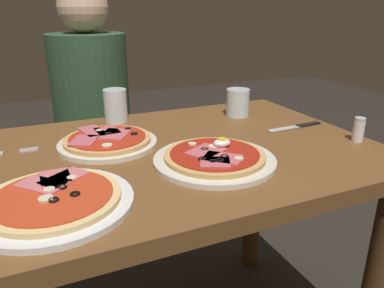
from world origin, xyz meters
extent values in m
cube|color=brown|center=(0.00, 0.00, 0.71)|extent=(1.10, 0.73, 0.04)
cylinder|color=#4A3018|center=(0.49, 0.30, 0.35)|extent=(0.07, 0.07, 0.69)
cylinder|color=silver|center=(0.08, -0.13, 0.74)|extent=(0.29, 0.29, 0.01)
cylinder|color=tan|center=(0.08, -0.13, 0.75)|extent=(0.24, 0.24, 0.01)
cylinder|color=#A82314|center=(0.08, -0.13, 0.76)|extent=(0.21, 0.21, 0.00)
torus|color=black|center=(0.05, -0.18, 0.76)|extent=(0.02, 0.02, 0.00)
torus|color=black|center=(0.06, -0.18, 0.76)|extent=(0.02, 0.02, 0.00)
torus|color=black|center=(0.06, -0.10, 0.76)|extent=(0.02, 0.02, 0.00)
torus|color=black|center=(0.08, -0.16, 0.76)|extent=(0.02, 0.02, 0.00)
torus|color=black|center=(0.03, -0.15, 0.76)|extent=(0.02, 0.02, 0.00)
cube|color=#C65B66|center=(0.08, -0.17, 0.76)|extent=(0.10, 0.10, 0.00)
cube|color=#C65B66|center=(0.06, -0.11, 0.76)|extent=(0.11, 0.10, 0.00)
cube|color=#C65B66|center=(0.05, -0.18, 0.76)|extent=(0.08, 0.08, 0.00)
cylinder|color=beige|center=(0.11, -0.19, 0.76)|extent=(0.02, 0.02, 0.00)
cylinder|color=beige|center=(0.09, -0.09, 0.76)|extent=(0.03, 0.03, 0.00)
cylinder|color=beige|center=(0.05, -0.06, 0.76)|extent=(0.02, 0.02, 0.00)
ellipsoid|color=white|center=(0.11, -0.10, 0.77)|extent=(0.04, 0.03, 0.02)
cylinder|color=yellow|center=(0.11, -0.10, 0.78)|extent=(0.02, 0.02, 0.00)
cylinder|color=silver|center=(-0.13, 0.09, 0.74)|extent=(0.26, 0.26, 0.01)
cylinder|color=tan|center=(-0.13, 0.09, 0.75)|extent=(0.23, 0.23, 0.01)
cylinder|color=#B72D19|center=(-0.13, 0.09, 0.76)|extent=(0.20, 0.20, 0.00)
torus|color=black|center=(-0.13, 0.11, 0.76)|extent=(0.02, 0.02, 0.00)
torus|color=black|center=(-0.07, 0.13, 0.76)|extent=(0.02, 0.02, 0.00)
torus|color=black|center=(-0.06, 0.08, 0.76)|extent=(0.02, 0.02, 0.00)
cube|color=#C65B66|center=(-0.11, 0.10, 0.76)|extent=(0.11, 0.11, 0.00)
cube|color=#C65B66|center=(-0.19, 0.08, 0.76)|extent=(0.09, 0.10, 0.00)
cube|color=#C65B66|center=(-0.16, 0.15, 0.76)|extent=(0.07, 0.11, 0.00)
cube|color=#C65B66|center=(-0.12, 0.14, 0.76)|extent=(0.07, 0.08, 0.00)
cylinder|color=beige|center=(-0.15, 0.02, 0.76)|extent=(0.03, 0.03, 0.00)
cylinder|color=beige|center=(-0.14, 0.15, 0.76)|extent=(0.02, 0.02, 0.00)
cylinder|color=white|center=(-0.29, -0.19, 0.74)|extent=(0.29, 0.29, 0.01)
cylinder|color=#E5C17F|center=(-0.29, -0.19, 0.75)|extent=(0.25, 0.25, 0.01)
cylinder|color=red|center=(-0.29, -0.19, 0.76)|extent=(0.22, 0.22, 0.00)
torus|color=black|center=(-0.29, -0.22, 0.76)|extent=(0.02, 0.02, 0.00)
torus|color=black|center=(-0.25, -0.21, 0.76)|extent=(0.02, 0.02, 0.00)
torus|color=black|center=(-0.27, -0.17, 0.76)|extent=(0.02, 0.02, 0.00)
cube|color=#D16B70|center=(-0.28, -0.12, 0.76)|extent=(0.06, 0.07, 0.00)
cube|color=#D16B70|center=(-0.31, -0.14, 0.76)|extent=(0.10, 0.11, 0.00)
cube|color=#D16B70|center=(-0.26, -0.13, 0.76)|extent=(0.11, 0.10, 0.00)
cylinder|color=beige|center=(-0.29, -0.17, 0.76)|extent=(0.02, 0.02, 0.00)
cylinder|color=beige|center=(-0.30, -0.21, 0.76)|extent=(0.03, 0.03, 0.00)
cylinder|color=beige|center=(-0.25, -0.14, 0.76)|extent=(0.02, 0.02, 0.00)
cylinder|color=silver|center=(0.33, 0.20, 0.78)|extent=(0.08, 0.08, 0.09)
cylinder|color=silver|center=(0.33, 0.20, 0.76)|extent=(0.07, 0.07, 0.05)
cylinder|color=silver|center=(-0.06, 0.30, 0.78)|extent=(0.07, 0.07, 0.10)
cylinder|color=silver|center=(-0.06, 0.30, 0.76)|extent=(0.06, 0.06, 0.06)
cube|color=silver|center=(-0.33, 0.13, 0.73)|extent=(0.05, 0.00, 0.00)
cube|color=silver|center=(-0.33, 0.13, 0.73)|extent=(0.05, 0.00, 0.00)
cube|color=silver|center=(-0.33, 0.14, 0.73)|extent=(0.05, 0.00, 0.00)
cube|color=silver|center=(-0.33, 0.14, 0.73)|extent=(0.05, 0.00, 0.00)
cube|color=silver|center=(0.38, 0.01, 0.74)|extent=(0.11, 0.02, 0.00)
cube|color=black|center=(0.48, 0.02, 0.74)|extent=(0.09, 0.02, 0.01)
cylinder|color=white|center=(0.50, -0.15, 0.76)|extent=(0.03, 0.03, 0.05)
cylinder|color=silver|center=(0.50, -0.15, 0.79)|extent=(0.03, 0.03, 0.01)
cylinder|color=black|center=(-0.06, 0.76, 0.23)|extent=(0.29, 0.29, 0.46)
cylinder|color=#2D4C33|center=(-0.06, 0.76, 0.72)|extent=(0.32, 0.32, 0.52)
sphere|color=beige|center=(-0.06, 0.76, 1.08)|extent=(0.20, 0.20, 0.20)
camera|label=1|loc=(-0.30, -0.84, 1.08)|focal=34.61mm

